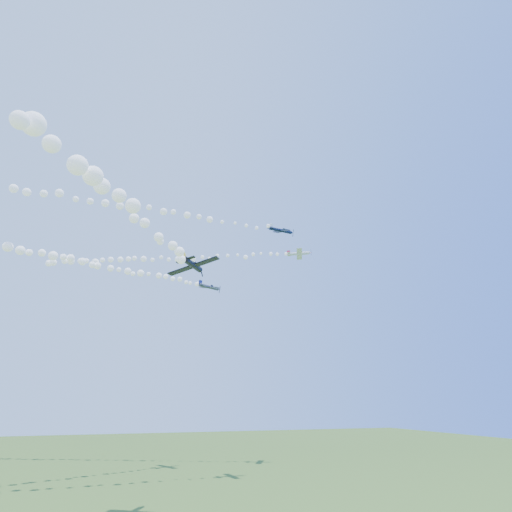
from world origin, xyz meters
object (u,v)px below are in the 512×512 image
object	(u,v)px
plane_navy	(281,231)
plane_black	(193,265)
plane_grey	(209,287)
plane_white	(299,254)

from	to	relation	value
plane_navy	plane_black	bearing A→B (deg)	-142.09
plane_navy	plane_black	distance (m)	35.74
plane_grey	plane_black	size ratio (longest dim) A/B	0.95
plane_black	plane_grey	bearing A→B (deg)	14.46
plane_navy	plane_grey	size ratio (longest dim) A/B	0.92
plane_navy	plane_black	size ratio (longest dim) A/B	0.87
plane_grey	plane_white	bearing A→B (deg)	-27.30
plane_white	plane_navy	xyz separation A→B (m)	(-12.57, -17.50, -1.60)
plane_grey	plane_black	xyz separation A→B (m)	(-11.64, -39.56, -7.26)
plane_white	plane_black	size ratio (longest dim) A/B	0.93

